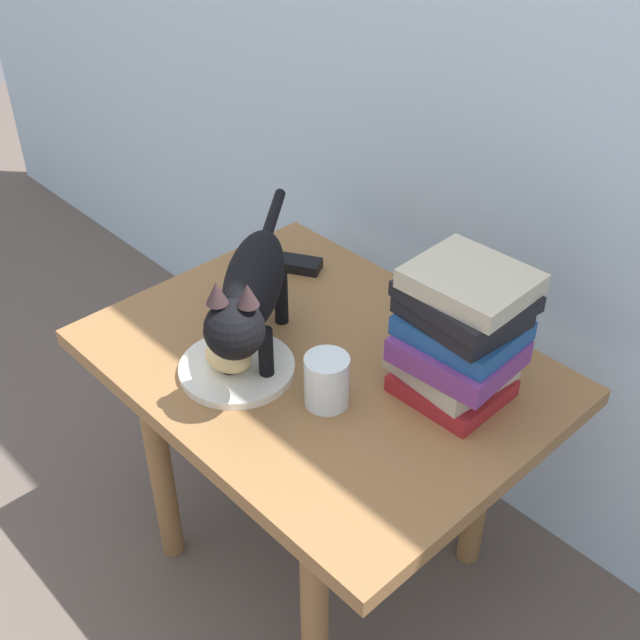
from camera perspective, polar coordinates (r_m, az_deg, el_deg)
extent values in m
plane|color=brown|center=(1.69, 0.00, -16.09)|extent=(6.00, 6.00, 0.00)
cube|color=olive|center=(1.34, 0.00, -3.28)|extent=(0.75, 0.56, 0.03)
cylinder|color=olive|center=(1.55, -11.26, -10.19)|extent=(0.04, 0.04, 0.47)
cylinder|color=olive|center=(1.33, -0.39, -20.02)|extent=(0.04, 0.04, 0.47)
cylinder|color=olive|center=(1.73, 0.28, -3.43)|extent=(0.04, 0.04, 0.47)
cylinder|color=olive|center=(1.54, 11.36, -10.65)|extent=(0.04, 0.04, 0.47)
cylinder|color=silver|center=(1.31, -5.91, -3.43)|extent=(0.19, 0.19, 0.01)
ellipsoid|color=#E0BC7A|center=(1.28, -6.52, -2.56)|extent=(0.09, 0.08, 0.05)
cylinder|color=black|center=(1.26, -3.85, -2.52)|extent=(0.02, 0.02, 0.10)
cylinder|color=black|center=(1.27, -6.52, -2.32)|extent=(0.02, 0.02, 0.10)
cylinder|color=black|center=(1.39, -2.77, 1.58)|extent=(0.02, 0.02, 0.10)
cylinder|color=black|center=(1.40, -5.21, 1.73)|extent=(0.02, 0.02, 0.10)
ellipsoid|color=black|center=(1.29, -4.70, 2.83)|extent=(0.24, 0.26, 0.11)
sphere|color=black|center=(1.15, -6.06, -0.69)|extent=(0.09, 0.09, 0.09)
cone|color=#332224|center=(1.11, -5.15, 1.81)|extent=(0.03, 0.03, 0.03)
cone|color=#332224|center=(1.12, -7.36, 1.94)|extent=(0.03, 0.03, 0.03)
cylinder|color=black|center=(1.45, -3.31, 7.52)|extent=(0.12, 0.13, 0.02)
cube|color=maroon|center=(1.27, 9.32, -4.61)|extent=(0.16, 0.14, 0.03)
cube|color=#BCB299|center=(1.26, 9.31, -3.02)|extent=(0.17, 0.16, 0.04)
cube|color=#72337A|center=(1.23, 9.77, -2.18)|extent=(0.18, 0.16, 0.04)
cube|color=#1E4C8C|center=(1.22, 10.06, -0.55)|extent=(0.17, 0.15, 0.03)
cube|color=black|center=(1.20, 10.06, 0.69)|extent=(0.17, 0.15, 0.03)
cube|color=black|center=(1.18, 10.30, 1.67)|extent=(0.18, 0.16, 0.02)
cube|color=#BCB299|center=(1.17, 10.67, 2.74)|extent=(0.17, 0.15, 0.03)
cylinder|color=silver|center=(1.22, 0.48, -4.33)|extent=(0.07, 0.07, 0.08)
cylinder|color=silver|center=(1.24, 0.48, -5.05)|extent=(0.06, 0.06, 0.04)
cube|color=black|center=(1.56, -2.66, 4.14)|extent=(0.15, 0.11, 0.02)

